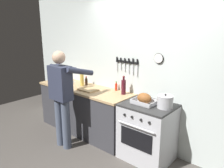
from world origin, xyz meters
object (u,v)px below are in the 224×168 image
bottle_cooking_oil (82,79)px  bottle_soy_sauce (86,82)px  stove (147,132)px  bottle_hot_sauce (116,87)px  bottle_wine_red (124,87)px  cutting_board (88,89)px  stock_pot (165,102)px  person_cook (62,94)px  roasting_pan (144,99)px

bottle_cooking_oil → bottle_soy_sauce: bearing=47.9°
stove → bottle_hot_sauce: 1.01m
stove → bottle_wine_red: bottle_wine_red is taller
stove → cutting_board: bearing=-176.7°
cutting_board → bottle_wine_red: bottle_wine_red is taller
stove → bottle_cooking_oil: (-1.56, 0.08, 0.57)m
bottle_hot_sauce → stock_pot: bearing=-11.3°
cutting_board → bottle_hot_sauce: 0.52m
stock_pot → bottle_cooking_oil: size_ratio=0.78×
cutting_board → bottle_wine_red: (0.65, 0.23, 0.12)m
bottle_cooking_oil → person_cook: bearing=-68.1°
roasting_pan → cutting_board: 1.18m
stove → bottle_cooking_oil: bearing=177.2°
stock_pot → bottle_cooking_oil: bottle_cooking_oil is taller
stock_pot → cutting_board: size_ratio=0.64×
stove → cutting_board: (-1.25, -0.07, 0.46)m
cutting_board → bottle_hot_sauce: size_ratio=2.17×
cutting_board → bottle_cooking_oil: (-0.31, 0.15, 0.11)m
roasting_pan → bottle_hot_sauce: 0.82m
stock_pot → bottle_cooking_oil: (-1.81, 0.04, 0.03)m
bottle_hot_sauce → bottle_cooking_oil: (-0.72, -0.17, 0.06)m
bottle_cooking_oil → bottle_wine_red: bearing=4.6°
cutting_board → roasting_pan: bearing=2.3°
stove → cutting_board: size_ratio=2.50×
roasting_pan → stove: bearing=19.7°
stock_pot → bottle_hot_sauce: (-1.08, 0.22, -0.02)m
stock_pot → cutting_board: (-1.49, -0.10, -0.08)m
roasting_pan → cutting_board: bearing=-177.7°
person_cook → roasting_pan: person_cook is taller
person_cook → bottle_soy_sauce: bearing=24.9°
cutting_board → bottle_soy_sauce: (-0.26, 0.21, 0.06)m
roasting_pan → cutting_board: size_ratio=0.98×
stove → person_cook: (-1.28, -0.61, 0.50)m
bottle_hot_sauce → bottle_wine_red: (0.24, -0.09, 0.07)m
stove → roasting_pan: size_ratio=2.56×
cutting_board → bottle_wine_red: bearing=19.1°
bottle_wine_red → roasting_pan: bearing=-18.6°
person_cook → bottle_soy_sauce: 0.78m
stock_pot → person_cook: bearing=-157.2°
roasting_pan → bottle_soy_sauce: 1.45m
person_cook → bottle_cooking_oil: bearing=30.5°
person_cook → cutting_board: 0.54m
cutting_board → bottle_soy_sauce: 0.34m
person_cook → bottle_cooking_oil: person_cook is taller
stock_pot → bottle_wine_red: size_ratio=0.72×
stock_pot → cutting_board: bearing=-176.0°
bottle_cooking_oil → cutting_board: bearing=-25.3°
stove → bottle_soy_sauce: (-1.51, 0.14, 0.52)m
roasting_pan → bottle_wine_red: bottle_wine_red is taller
stove → bottle_soy_sauce: bottle_soy_sauce is taller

